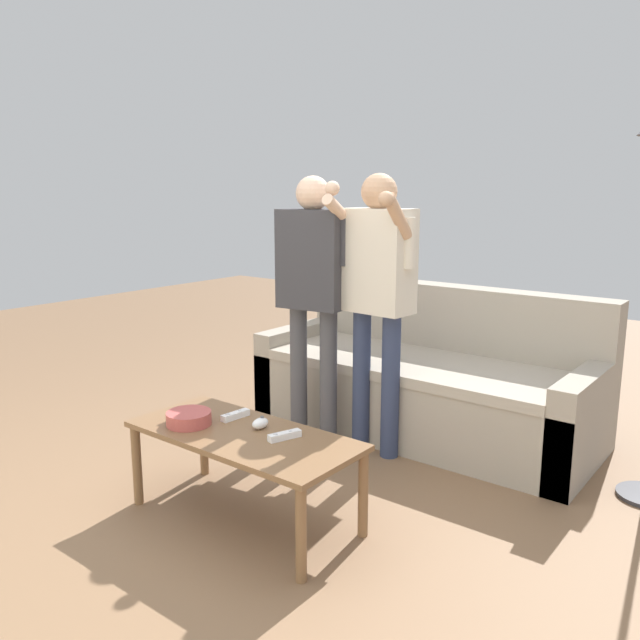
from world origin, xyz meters
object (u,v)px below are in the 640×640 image
Objects in this scene: coffee_table at (244,444)px; player_left at (313,279)px; game_remote_wand_near at (235,415)px; game_remote_wand_far at (285,436)px; couch at (427,383)px; snack_bowl at (189,418)px; game_remote_nunchuk at (260,423)px; player_center at (377,282)px.

player_left is (-0.33, 0.90, 0.61)m from coffee_table.
game_remote_wand_far is at bearing -7.86° from game_remote_wand_near.
couch is 1.91× the size of coffee_table.
game_remote_wand_far reaches higher than coffee_table.
game_remote_nunchuk is (0.29, 0.16, -0.01)m from snack_bowl.
snack_bowl reaches higher than game_remote_wand_near.
player_center is at bearing 88.69° from game_remote_nunchuk.
couch is at bearing 54.47° from player_left.
snack_bowl is at bearing -120.68° from game_remote_wand_near.
player_center is at bearing -96.45° from couch.
game_remote_wand_near is at bearing 145.87° from coffee_table.
player_left is (-0.35, 0.82, 0.53)m from game_remote_nunchuk.
game_remote_wand_near is at bearing -100.32° from couch.
couch is 1.42m from game_remote_wand_near.
coffee_table is 7.06× the size of game_remote_wand_near.
game_remote_wand_far is at bearing -58.54° from player_left.
snack_bowl is 0.22m from game_remote_wand_near.
game_remote_wand_near is 0.35m from game_remote_wand_far.
couch reaches higher than game_remote_wand_far.
game_remote_nunchuk is at bearing 76.02° from coffee_table.
game_remote_wand_far is (0.19, 0.06, 0.07)m from coffee_table.
coffee_table is at bearing -93.75° from couch.
player_center reaches higher than couch.
snack_bowl is 1.33× the size of game_remote_wand_far.
game_remote_wand_near and game_remote_wand_far have the same top height.
game_remote_nunchuk is at bearing 29.82° from snack_bowl.
couch is at bearing 77.02° from snack_bowl.
player_left reaches higher than couch.
player_center is (0.04, 1.00, 0.61)m from coffee_table.
coffee_table is at bearing -103.98° from game_remote_nunchuk.
couch is at bearing 83.55° from player_center.
snack_bowl is 1.12m from player_left.
player_center is at bearing 74.11° from snack_bowl.
game_remote_wand_far is at bearing 16.65° from coffee_table.
player_left reaches higher than coffee_table.
game_remote_wand_near is at bearing 172.14° from game_remote_wand_far.
couch is 9.97× the size of snack_bowl.
player_left is at bearing 112.93° from game_remote_nunchuk.
game_remote_wand_near is (-0.16, 0.11, 0.07)m from coffee_table.
game_remote_wand_far is (0.09, -1.44, 0.13)m from couch.
snack_bowl is 2.32× the size of game_remote_nunchuk.
player_center is at bearing 77.56° from game_remote_wand_near.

